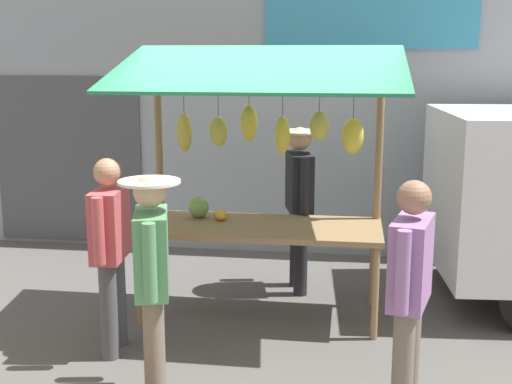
% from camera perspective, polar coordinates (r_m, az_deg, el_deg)
% --- Properties ---
extents(ground_plane, '(40.00, 40.00, 0.00)m').
position_cam_1_polar(ground_plane, '(6.41, 0.39, -10.46)').
color(ground_plane, '#514F4C').
extents(street_backdrop, '(9.00, 0.30, 3.40)m').
position_cam_1_polar(street_backdrop, '(8.15, 2.20, 6.64)').
color(street_backdrop, '#8C939E').
rests_on(street_backdrop, ground).
extents(market_stall, '(2.50, 1.46, 2.50)m').
position_cam_1_polar(market_stall, '(6.05, 0.30, 3.44)').
color(market_stall, olive).
rests_on(market_stall, ground).
extents(vendor_with_sunhat, '(0.44, 0.70, 1.70)m').
position_cam_1_polar(vendor_with_sunhat, '(6.80, 3.71, -0.25)').
color(vendor_with_sunhat, '#232328').
rests_on(vendor_with_sunhat, ground).
extents(shopper_with_shopping_bag, '(0.33, 0.68, 1.64)m').
position_cam_1_polar(shopper_with_shopping_bag, '(4.52, 12.97, -7.65)').
color(shopper_with_shopping_bag, '#726656').
rests_on(shopper_with_shopping_bag, ground).
extents(shopper_with_ponytail, '(0.42, 0.68, 1.63)m').
position_cam_1_polar(shopper_with_ponytail, '(4.67, -8.84, -6.66)').
color(shopper_with_ponytail, '#726656').
rests_on(shopper_with_ponytail, ground).
extents(shopper_in_striped_shirt, '(0.26, 0.69, 1.62)m').
position_cam_1_polar(shopper_in_striped_shirt, '(5.51, -12.29, -4.22)').
color(shopper_in_striped_shirt, '#4C4C51').
rests_on(shopper_in_striped_shirt, ground).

